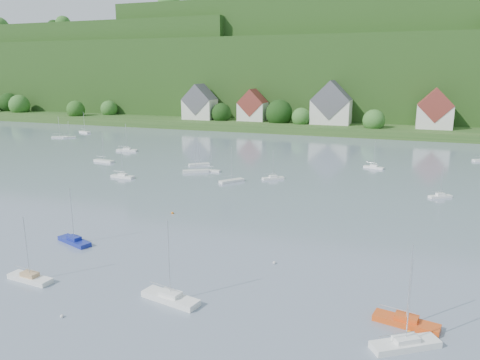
% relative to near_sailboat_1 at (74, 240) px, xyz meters
% --- Properties ---
extents(far_shore_strip, '(600.00, 60.00, 3.00)m').
position_rel_near_sailboat_1_xyz_m(far_shore_strip, '(9.05, 155.43, 1.05)').
color(far_shore_strip, '#2A511E').
rests_on(far_shore_strip, ground).
extents(forested_ridge, '(620.00, 181.22, 69.89)m').
position_rel_near_sailboat_1_xyz_m(forested_ridge, '(9.45, 224.00, 22.44)').
color(forested_ridge, '#1C3D13').
rests_on(forested_ridge, ground).
extents(village_building_0, '(14.00, 10.40, 16.00)m').
position_rel_near_sailboat_1_xyz_m(village_building_0, '(-45.95, 142.43, 9.07)').
color(village_building_0, silver).
rests_on(village_building_0, far_shore_strip).
extents(village_building_1, '(12.00, 9.36, 14.00)m').
position_rel_near_sailboat_1_xyz_m(village_building_1, '(-20.95, 144.43, 8.31)').
color(village_building_1, silver).
rests_on(village_building_1, far_shore_strip).
extents(village_building_2, '(16.00, 11.44, 18.00)m').
position_rel_near_sailboat_1_xyz_m(village_building_2, '(14.05, 143.43, 9.82)').
color(village_building_2, silver).
rests_on(village_building_2, far_shore_strip).
extents(village_building_3, '(13.00, 10.40, 15.50)m').
position_rel_near_sailboat_1_xyz_m(village_building_3, '(54.05, 141.43, 8.98)').
color(village_building_3, silver).
rests_on(village_building_3, far_shore_strip).
extents(near_sailboat_1, '(6.46, 3.67, 8.41)m').
position_rel_near_sailboat_1_xyz_m(near_sailboat_1, '(0.00, 0.00, 0.00)').
color(near_sailboat_1, navy).
rests_on(near_sailboat_1, ground).
extents(near_sailboat_2, '(6.16, 2.24, 8.13)m').
position_rel_near_sailboat_1_xyz_m(near_sailboat_2, '(3.34, -11.98, -0.01)').
color(near_sailboat_2, white).
rests_on(near_sailboat_2, ground).
extents(near_sailboat_3, '(6.41, 5.11, 8.76)m').
position_rel_near_sailboat_1_xyz_m(near_sailboat_3, '(46.17, -10.98, 0.01)').
color(near_sailboat_3, white).
rests_on(near_sailboat_3, ground).
extents(near_sailboat_4, '(7.19, 3.30, 9.37)m').
position_rel_near_sailboat_1_xyz_m(near_sailboat_4, '(21.74, -10.62, 0.03)').
color(near_sailboat_4, white).
rests_on(near_sailboat_4, ground).
extents(near_sailboat_5, '(6.58, 2.97, 8.58)m').
position_rel_near_sailboat_1_xyz_m(near_sailboat_5, '(46.18, -6.92, 0.01)').
color(near_sailboat_5, '#DF4E16').
rests_on(near_sailboat_5, ground).
extents(mooring_buoy_1, '(0.41, 0.41, 0.41)m').
position_rel_near_sailboat_1_xyz_m(mooring_buoy_1, '(12.86, -17.51, -0.45)').
color(mooring_buoy_1, silver).
rests_on(mooring_buoy_1, ground).
extents(mooring_buoy_2, '(0.48, 0.48, 0.48)m').
position_rel_near_sailboat_1_xyz_m(mooring_buoy_2, '(46.53, -8.42, -0.45)').
color(mooring_buoy_2, orange).
rests_on(mooring_buoy_2, ground).
extents(mooring_buoy_3, '(0.46, 0.46, 0.46)m').
position_rel_near_sailboat_1_xyz_m(mooring_buoy_3, '(6.68, 17.79, -0.45)').
color(mooring_buoy_3, orange).
rests_on(mooring_buoy_3, ground).
extents(mooring_buoy_4, '(0.44, 0.44, 0.44)m').
position_rel_near_sailboat_1_xyz_m(mooring_buoy_4, '(29.69, 3.08, -0.45)').
color(mooring_buoy_4, silver).
rests_on(mooring_buoy_4, ground).
extents(far_sailboat_cluster, '(203.48, 66.87, 8.71)m').
position_rel_near_sailboat_1_xyz_m(far_sailboat_cluster, '(12.90, 69.94, -0.07)').
color(far_sailboat_cluster, white).
rests_on(far_sailboat_cluster, ground).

